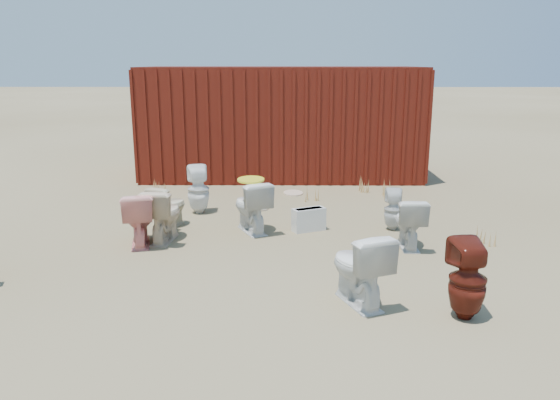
{
  "coord_description": "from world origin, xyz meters",
  "views": [
    {
      "loc": [
        0.06,
        -7.09,
        2.5
      ],
      "look_at": [
        0.0,
        0.6,
        0.55
      ],
      "focal_mm": 35.0,
      "sensor_mm": 36.0,
      "label": 1
    }
  ],
  "objects_px": {
    "shipping_container": "(282,122)",
    "toilet_back_beige_left": "(163,215)",
    "toilet_front_c": "(359,267)",
    "toilet_back_a": "(198,189)",
    "toilet_back_e": "(393,210)",
    "toilet_back_yellowlid": "(251,206)",
    "toilet_front_pink": "(139,218)",
    "toilet_front_maroon": "(468,280)",
    "loose_tank": "(309,219)",
    "toilet_back_beige_right": "(168,206)",
    "toilet_front_e": "(409,222)"
  },
  "relations": [
    {
      "from": "toilet_back_yellowlid",
      "to": "toilet_front_maroon",
      "type": "bearing_deg",
      "value": 103.49
    },
    {
      "from": "toilet_front_pink",
      "to": "toilet_back_beige_right",
      "type": "xyz_separation_m",
      "value": [
        0.24,
        0.85,
        -0.05
      ]
    },
    {
      "from": "toilet_back_beige_right",
      "to": "toilet_back_e",
      "type": "height_order",
      "value": "toilet_back_beige_right"
    },
    {
      "from": "shipping_container",
      "to": "toilet_back_e",
      "type": "distance_m",
      "value": 4.68
    },
    {
      "from": "toilet_back_e",
      "to": "loose_tank",
      "type": "xyz_separation_m",
      "value": [
        -1.29,
        -0.06,
        -0.14
      ]
    },
    {
      "from": "toilet_front_maroon",
      "to": "toilet_back_a",
      "type": "xyz_separation_m",
      "value": [
        -3.27,
        3.92,
        -0.0
      ]
    },
    {
      "from": "toilet_back_yellowlid",
      "to": "loose_tank",
      "type": "height_order",
      "value": "toilet_back_yellowlid"
    },
    {
      "from": "toilet_back_a",
      "to": "toilet_back_e",
      "type": "distance_m",
      "value": 3.26
    },
    {
      "from": "toilet_front_e",
      "to": "toilet_back_yellowlid",
      "type": "bearing_deg",
      "value": -16.25
    },
    {
      "from": "toilet_back_beige_left",
      "to": "toilet_back_a",
      "type": "bearing_deg",
      "value": -93.22
    },
    {
      "from": "toilet_front_pink",
      "to": "toilet_front_c",
      "type": "height_order",
      "value": "toilet_front_c"
    },
    {
      "from": "toilet_front_c",
      "to": "loose_tank",
      "type": "bearing_deg",
      "value": -103.4
    },
    {
      "from": "toilet_back_a",
      "to": "toilet_back_e",
      "type": "relative_size",
      "value": 1.29
    },
    {
      "from": "toilet_back_beige_right",
      "to": "toilet_back_a",
      "type": "bearing_deg",
      "value": -87.23
    },
    {
      "from": "toilet_front_maroon",
      "to": "toilet_front_e",
      "type": "distance_m",
      "value": 2.17
    },
    {
      "from": "toilet_back_yellowlid",
      "to": "toilet_front_e",
      "type": "bearing_deg",
      "value": 136.99
    },
    {
      "from": "toilet_front_pink",
      "to": "toilet_front_maroon",
      "type": "relative_size",
      "value": 0.93
    },
    {
      "from": "toilet_front_e",
      "to": "toilet_back_beige_right",
      "type": "relative_size",
      "value": 1.08
    },
    {
      "from": "shipping_container",
      "to": "toilet_front_maroon",
      "type": "xyz_separation_m",
      "value": [
        1.88,
        -7.24,
        -0.79
      ]
    },
    {
      "from": "shipping_container",
      "to": "toilet_front_pink",
      "type": "distance_m",
      "value": 5.44
    },
    {
      "from": "toilet_front_pink",
      "to": "toilet_back_a",
      "type": "distance_m",
      "value": 1.77
    },
    {
      "from": "toilet_front_e",
      "to": "toilet_back_a",
      "type": "relative_size",
      "value": 0.88
    },
    {
      "from": "toilet_front_c",
      "to": "toilet_back_beige_left",
      "type": "distance_m",
      "value": 3.27
    },
    {
      "from": "toilet_front_pink",
      "to": "loose_tank",
      "type": "distance_m",
      "value": 2.51
    },
    {
      "from": "toilet_back_beige_right",
      "to": "toilet_back_e",
      "type": "bearing_deg",
      "value": -156.52
    },
    {
      "from": "toilet_front_c",
      "to": "toilet_back_a",
      "type": "xyz_separation_m",
      "value": [
        -2.24,
        3.58,
        0.0
      ]
    },
    {
      "from": "toilet_back_a",
      "to": "loose_tank",
      "type": "distance_m",
      "value": 2.1
    },
    {
      "from": "toilet_back_yellowlid",
      "to": "toilet_back_e",
      "type": "bearing_deg",
      "value": 157.64
    },
    {
      "from": "shipping_container",
      "to": "toilet_back_yellowlid",
      "type": "relative_size",
      "value": 7.57
    },
    {
      "from": "toilet_front_maroon",
      "to": "loose_tank",
      "type": "height_order",
      "value": "toilet_front_maroon"
    },
    {
      "from": "toilet_back_beige_left",
      "to": "toilet_back_yellowlid",
      "type": "bearing_deg",
      "value": -152.87
    },
    {
      "from": "toilet_front_e",
      "to": "toilet_front_c",
      "type": "bearing_deg",
      "value": 64.24
    },
    {
      "from": "shipping_container",
      "to": "toilet_back_e",
      "type": "bearing_deg",
      "value": -67.93
    },
    {
      "from": "toilet_back_beige_right",
      "to": "toilet_back_yellowlid",
      "type": "xyz_separation_m",
      "value": [
        1.3,
        -0.23,
        0.06
      ]
    },
    {
      "from": "shipping_container",
      "to": "toilet_back_beige_left",
      "type": "distance_m",
      "value": 5.17
    },
    {
      "from": "toilet_front_maroon",
      "to": "toilet_front_pink",
      "type": "bearing_deg",
      "value": -36.92
    },
    {
      "from": "shipping_container",
      "to": "toilet_back_a",
      "type": "relative_size",
      "value": 7.35
    },
    {
      "from": "toilet_front_c",
      "to": "toilet_back_beige_left",
      "type": "relative_size",
      "value": 1.04
    },
    {
      "from": "toilet_front_maroon",
      "to": "shipping_container",
      "type": "bearing_deg",
      "value": -82.15
    },
    {
      "from": "toilet_front_c",
      "to": "toilet_back_yellowlid",
      "type": "distance_m",
      "value": 2.84
    },
    {
      "from": "toilet_back_e",
      "to": "toilet_back_beige_left",
      "type": "bearing_deg",
      "value": 16.59
    },
    {
      "from": "toilet_back_yellowlid",
      "to": "toilet_back_e",
      "type": "distance_m",
      "value": 2.17
    },
    {
      "from": "toilet_back_a",
      "to": "toilet_back_beige_right",
      "type": "xyz_separation_m",
      "value": [
        -0.34,
        -0.82,
        -0.08
      ]
    },
    {
      "from": "toilet_back_beige_left",
      "to": "toilet_back_e",
      "type": "relative_size",
      "value": 1.23
    },
    {
      "from": "toilet_back_beige_left",
      "to": "loose_tank",
      "type": "height_order",
      "value": "toilet_back_beige_left"
    },
    {
      "from": "toilet_front_c",
      "to": "toilet_back_a",
      "type": "relative_size",
      "value": 0.99
    },
    {
      "from": "toilet_front_pink",
      "to": "toilet_front_c",
      "type": "bearing_deg",
      "value": 133.14
    },
    {
      "from": "shipping_container",
      "to": "toilet_front_pink",
      "type": "bearing_deg",
      "value": -111.53
    },
    {
      "from": "toilet_back_a",
      "to": "toilet_front_e",
      "type": "bearing_deg",
      "value": 137.36
    },
    {
      "from": "toilet_front_e",
      "to": "toilet_back_beige_left",
      "type": "relative_size",
      "value": 0.92
    }
  ]
}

